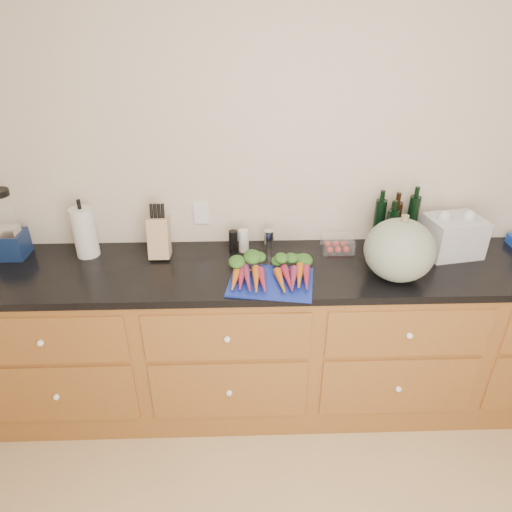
{
  "coord_description": "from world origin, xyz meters",
  "views": [
    {
      "loc": [
        -0.36,
        -0.77,
        2.16
      ],
      "look_at": [
        -0.3,
        1.2,
        1.06
      ],
      "focal_mm": 32.0,
      "sensor_mm": 36.0,
      "label": 1
    }
  ],
  "objects_px": {
    "cutting_board": "(271,282)",
    "tomato_box": "(337,244)",
    "carrots": "(270,271)",
    "paper_towel": "(85,232)",
    "blender_appliance": "(7,228)",
    "squash": "(400,250)",
    "knife_block": "(159,237)"
  },
  "relations": [
    {
      "from": "cutting_board",
      "to": "tomato_box",
      "type": "xyz_separation_m",
      "value": [
        0.39,
        0.33,
        0.03
      ]
    },
    {
      "from": "carrots",
      "to": "paper_towel",
      "type": "relative_size",
      "value": 1.57
    },
    {
      "from": "blender_appliance",
      "to": "tomato_box",
      "type": "distance_m",
      "value": 1.79
    },
    {
      "from": "squash",
      "to": "blender_appliance",
      "type": "relative_size",
      "value": 0.91
    },
    {
      "from": "blender_appliance",
      "to": "tomato_box",
      "type": "xyz_separation_m",
      "value": [
        1.78,
        0.01,
        -0.13
      ]
    },
    {
      "from": "blender_appliance",
      "to": "carrots",
      "type": "bearing_deg",
      "value": -10.96
    },
    {
      "from": "carrots",
      "to": "tomato_box",
      "type": "distance_m",
      "value": 0.48
    },
    {
      "from": "squash",
      "to": "tomato_box",
      "type": "distance_m",
      "value": 0.4
    },
    {
      "from": "paper_towel",
      "to": "squash",
      "type": "bearing_deg",
      "value": -9.99
    },
    {
      "from": "squash",
      "to": "tomato_box",
      "type": "height_order",
      "value": "squash"
    },
    {
      "from": "knife_block",
      "to": "tomato_box",
      "type": "height_order",
      "value": "knife_block"
    },
    {
      "from": "blender_appliance",
      "to": "tomato_box",
      "type": "relative_size",
      "value": 2.26
    },
    {
      "from": "carrots",
      "to": "knife_block",
      "type": "xyz_separation_m",
      "value": [
        -0.59,
        0.25,
        0.07
      ]
    },
    {
      "from": "blender_appliance",
      "to": "tomato_box",
      "type": "bearing_deg",
      "value": 0.39
    },
    {
      "from": "cutting_board",
      "to": "carrots",
      "type": "bearing_deg",
      "value": 90.0
    },
    {
      "from": "knife_block",
      "to": "tomato_box",
      "type": "xyz_separation_m",
      "value": [
        0.98,
        0.03,
        -0.07
      ]
    },
    {
      "from": "tomato_box",
      "to": "paper_towel",
      "type": "bearing_deg",
      "value": -179.58
    },
    {
      "from": "cutting_board",
      "to": "tomato_box",
      "type": "height_order",
      "value": "tomato_box"
    },
    {
      "from": "paper_towel",
      "to": "knife_block",
      "type": "xyz_separation_m",
      "value": [
        0.4,
        -0.02,
        -0.03
      ]
    },
    {
      "from": "cutting_board",
      "to": "blender_appliance",
      "type": "height_order",
      "value": "blender_appliance"
    },
    {
      "from": "blender_appliance",
      "to": "knife_block",
      "type": "height_order",
      "value": "blender_appliance"
    },
    {
      "from": "paper_towel",
      "to": "cutting_board",
      "type": "bearing_deg",
      "value": -17.97
    },
    {
      "from": "carrots",
      "to": "squash",
      "type": "distance_m",
      "value": 0.64
    },
    {
      "from": "carrots",
      "to": "paper_towel",
      "type": "distance_m",
      "value": 1.03
    },
    {
      "from": "paper_towel",
      "to": "knife_block",
      "type": "bearing_deg",
      "value": -2.86
    },
    {
      "from": "carrots",
      "to": "blender_appliance",
      "type": "height_order",
      "value": "blender_appliance"
    },
    {
      "from": "carrots",
      "to": "knife_block",
      "type": "relative_size",
      "value": 1.96
    },
    {
      "from": "cutting_board",
      "to": "squash",
      "type": "relative_size",
      "value": 1.18
    },
    {
      "from": "cutting_board",
      "to": "carrots",
      "type": "distance_m",
      "value": 0.06
    },
    {
      "from": "knife_block",
      "to": "tomato_box",
      "type": "relative_size",
      "value": 1.3
    },
    {
      "from": "carrots",
      "to": "squash",
      "type": "xyz_separation_m",
      "value": [
        0.63,
        -0.01,
        0.12
      ]
    },
    {
      "from": "cutting_board",
      "to": "carrots",
      "type": "relative_size",
      "value": 0.95
    }
  ]
}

